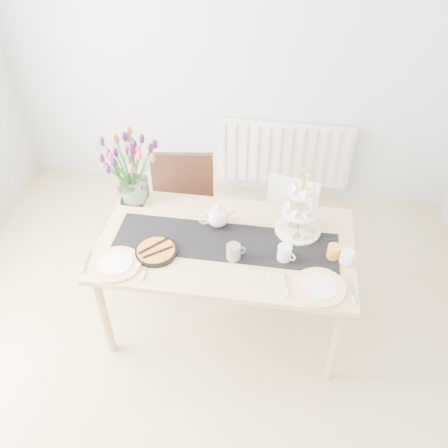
# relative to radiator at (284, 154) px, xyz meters

# --- Properties ---
(room_shell) EXTENTS (4.50, 4.50, 4.50)m
(room_shell) POSITION_rel_radiator_xyz_m (-0.50, -2.19, 0.85)
(room_shell) COLOR tan
(room_shell) RESTS_ON ground
(radiator) EXTENTS (1.20, 0.08, 0.60)m
(radiator) POSITION_rel_radiator_xyz_m (0.00, 0.00, 0.00)
(radiator) COLOR white
(radiator) RESTS_ON room_shell
(dining_table) EXTENTS (1.60, 0.90, 0.75)m
(dining_table) POSITION_rel_radiator_xyz_m (-0.30, -1.55, 0.22)
(dining_table) COLOR tan
(dining_table) RESTS_ON ground
(chair_brown) EXTENTS (0.52, 0.52, 0.93)m
(chair_brown) POSITION_rel_radiator_xyz_m (-0.72, -1.00, 0.10)
(chair_brown) COLOR #361913
(chair_brown) RESTS_ON ground
(chair_white) EXTENTS (0.47, 0.47, 0.78)m
(chair_white) POSITION_rel_radiator_xyz_m (0.08, -0.95, -0.00)
(chair_white) COLOR white
(chair_white) RESTS_ON ground
(table_runner) EXTENTS (1.40, 0.35, 0.01)m
(table_runner) POSITION_rel_radiator_xyz_m (-0.30, -1.55, 0.30)
(table_runner) COLOR black
(table_runner) RESTS_ON dining_table
(tulip_vase) EXTENTS (0.59, 0.59, 0.50)m
(tulip_vase) POSITION_rel_radiator_xyz_m (-0.99, -1.21, 0.62)
(tulip_vase) COLOR silver
(tulip_vase) RESTS_ON dining_table
(cake_stand) EXTENTS (0.29, 0.29, 0.43)m
(cake_stand) POSITION_rel_radiator_xyz_m (0.14, -1.38, 0.42)
(cake_stand) COLOR gold
(cake_stand) RESTS_ON dining_table
(teapot) EXTENTS (0.30, 0.28, 0.16)m
(teapot) POSITION_rel_radiator_xyz_m (-0.38, -1.40, 0.37)
(teapot) COLOR white
(teapot) RESTS_ON dining_table
(cream_jug) EXTENTS (0.11, 0.11, 0.08)m
(cream_jug) POSITION_rel_radiator_xyz_m (0.43, -1.62, 0.34)
(cream_jug) COLOR white
(cream_jug) RESTS_ON dining_table
(tart_tin) EXTENTS (0.26, 0.26, 0.03)m
(tart_tin) POSITION_rel_radiator_xyz_m (-0.71, -1.72, 0.31)
(tart_tin) COLOR black
(tart_tin) RESTS_ON dining_table
(mug_grey) EXTENTS (0.11, 0.11, 0.10)m
(mug_grey) POSITION_rel_radiator_xyz_m (-0.24, -1.69, 0.35)
(mug_grey) COLOR slate
(mug_grey) RESTS_ON dining_table
(mug_white) EXTENTS (0.12, 0.12, 0.10)m
(mug_white) POSITION_rel_radiator_xyz_m (0.07, -1.65, 0.35)
(mug_white) COLOR silver
(mug_white) RESTS_ON dining_table
(mug_orange) EXTENTS (0.11, 0.11, 0.09)m
(mug_orange) POSITION_rel_radiator_xyz_m (0.36, -1.59, 0.35)
(mug_orange) COLOR orange
(mug_orange) RESTS_ON dining_table
(plate_left) EXTENTS (0.31, 0.31, 0.02)m
(plate_left) POSITION_rel_radiator_xyz_m (-0.92, -1.85, 0.31)
(plate_left) COLOR silver
(plate_left) RESTS_ON dining_table
(plate_right) EXTENTS (0.34, 0.34, 0.02)m
(plate_right) POSITION_rel_radiator_xyz_m (0.28, -1.85, 0.31)
(plate_right) COLOR silver
(plate_right) RESTS_ON dining_table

